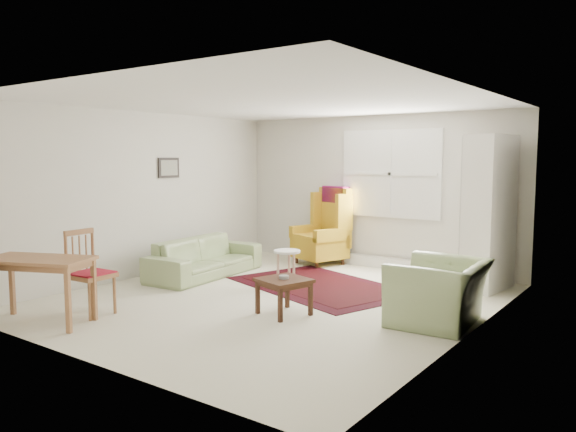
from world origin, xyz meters
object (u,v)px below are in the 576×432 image
Objects in this scene: wingback_chair at (320,226)px; armchair at (439,286)px; stool at (287,267)px; cabinet at (489,213)px; desk at (38,291)px; coffee_table at (284,296)px; desk_chair at (91,273)px; sofa at (205,250)px.

armchair is at bearing -17.21° from wingback_chair.
cabinet is at bearing 30.58° from stool.
cabinet reaches higher than desk.
cabinet is at bearing 60.17° from coffee_table.
desk is at bearing -120.09° from cabinet.
armchair is at bearing 24.44° from coffee_table.
wingback_chair is 4.75m from desk.
desk is (-3.56, -2.57, -0.05)m from armchair.
desk is 0.59m from desk_chair.
sofa is 2.01× the size of desk_chair.
sofa is 1.50× the size of wingback_chair.
armchair is 1.75m from coffee_table.
armchair is at bearing -80.80° from cabinet.
wingback_chair reaches higher than desk.
armchair is at bearing 35.80° from desk.
sofa is at bearing 95.29° from desk.
desk is at bearing -58.22° from armchair.
desk_chair is at bearing 70.90° from desk.
cabinet reaches higher than sofa.
wingback_chair is (0.91, 1.84, 0.26)m from sofa.
cabinet is at bearing -71.13° from sofa.
wingback_chair is at bearing -175.92° from cabinet.
coffee_table is (1.33, -2.85, -0.45)m from wingback_chair.
armchair is 2.51m from stool.
wingback_chair is 0.63× the size of cabinet.
wingback_chair is at bearing 82.20° from desk.
sofa is 3.80× the size of coffee_table.
cabinet is (2.86, -0.18, 0.40)m from wingback_chair.
sofa is 2.07m from wingback_chair.
desk is at bearing 157.09° from desk_chair.
coffee_table is at bearing -45.93° from wingback_chair.
desk_chair reaches higher than sofa.
desk_chair is (-3.37, -2.02, 0.07)m from armchair.
desk is at bearing -78.79° from wingback_chair.
desk is at bearing -179.53° from sofa.
armchair is 1.09× the size of desk_chair.
desk is at bearing -136.94° from coffee_table.
cabinet is 5.21m from desk_chair.
cabinet is (1.53, 2.67, 0.85)m from coffee_table.
desk_chair reaches higher than stool.
armchair is at bearing -12.38° from stool.
coffee_table is at bearing -112.09° from cabinet.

